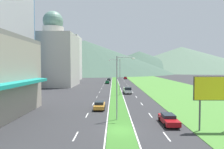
% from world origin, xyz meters
% --- Properties ---
extents(ground_plane, '(600.00, 600.00, 0.00)m').
position_xyz_m(ground_plane, '(0.00, 0.00, 0.00)').
color(ground_plane, '#2D2D30').
extents(grass_median, '(3.20, 240.00, 0.06)m').
position_xyz_m(grass_median, '(0.00, 60.00, 0.03)').
color(grass_median, '#387028').
rests_on(grass_median, ground_plane).
extents(grass_verge_right, '(24.00, 240.00, 0.06)m').
position_xyz_m(grass_verge_right, '(20.60, 60.00, 0.03)').
color(grass_verge_right, '#477F33').
rests_on(grass_verge_right, ground_plane).
extents(lane_dash_left_2, '(0.16, 2.80, 0.01)m').
position_xyz_m(lane_dash_left_2, '(-5.10, -1.82, 0.01)').
color(lane_dash_left_2, silver).
rests_on(lane_dash_left_2, ground_plane).
extents(lane_dash_left_3, '(0.16, 2.80, 0.01)m').
position_xyz_m(lane_dash_left_3, '(-5.10, 7.27, 0.01)').
color(lane_dash_left_3, silver).
rests_on(lane_dash_left_3, ground_plane).
extents(lane_dash_left_4, '(0.16, 2.80, 0.01)m').
position_xyz_m(lane_dash_left_4, '(-5.10, 16.36, 0.01)').
color(lane_dash_left_4, silver).
rests_on(lane_dash_left_4, ground_plane).
extents(lane_dash_left_5, '(0.16, 2.80, 0.01)m').
position_xyz_m(lane_dash_left_5, '(-5.10, 25.45, 0.01)').
color(lane_dash_left_5, silver).
rests_on(lane_dash_left_5, ground_plane).
extents(lane_dash_left_6, '(0.16, 2.80, 0.01)m').
position_xyz_m(lane_dash_left_6, '(-5.10, 34.54, 0.01)').
color(lane_dash_left_6, silver).
rests_on(lane_dash_left_6, ground_plane).
extents(lane_dash_left_7, '(0.16, 2.80, 0.01)m').
position_xyz_m(lane_dash_left_7, '(-5.10, 43.63, 0.01)').
color(lane_dash_left_7, silver).
rests_on(lane_dash_left_7, ground_plane).
extents(lane_dash_left_8, '(0.16, 2.80, 0.01)m').
position_xyz_m(lane_dash_left_8, '(-5.10, 52.72, 0.01)').
color(lane_dash_left_8, silver).
rests_on(lane_dash_left_8, ground_plane).
extents(lane_dash_left_9, '(0.16, 2.80, 0.01)m').
position_xyz_m(lane_dash_left_9, '(-5.10, 61.82, 0.01)').
color(lane_dash_left_9, silver).
rests_on(lane_dash_left_9, ground_plane).
extents(lane_dash_left_10, '(0.16, 2.80, 0.01)m').
position_xyz_m(lane_dash_left_10, '(-5.10, 70.91, 0.01)').
color(lane_dash_left_10, silver).
rests_on(lane_dash_left_10, ground_plane).
extents(lane_dash_left_11, '(0.16, 2.80, 0.01)m').
position_xyz_m(lane_dash_left_11, '(-5.10, 80.00, 0.01)').
color(lane_dash_left_11, silver).
rests_on(lane_dash_left_11, ground_plane).
extents(lane_dash_left_12, '(0.16, 2.80, 0.01)m').
position_xyz_m(lane_dash_left_12, '(-5.10, 89.09, 0.01)').
color(lane_dash_left_12, silver).
rests_on(lane_dash_left_12, ground_plane).
extents(lane_dash_left_13, '(0.16, 2.80, 0.01)m').
position_xyz_m(lane_dash_left_13, '(-5.10, 98.18, 0.01)').
color(lane_dash_left_13, silver).
rests_on(lane_dash_left_13, ground_plane).
extents(lane_dash_right_2, '(0.16, 2.80, 0.01)m').
position_xyz_m(lane_dash_right_2, '(5.10, -1.82, 0.01)').
color(lane_dash_right_2, silver).
rests_on(lane_dash_right_2, ground_plane).
extents(lane_dash_right_3, '(0.16, 2.80, 0.01)m').
position_xyz_m(lane_dash_right_3, '(5.10, 7.27, 0.01)').
color(lane_dash_right_3, silver).
rests_on(lane_dash_right_3, ground_plane).
extents(lane_dash_right_4, '(0.16, 2.80, 0.01)m').
position_xyz_m(lane_dash_right_4, '(5.10, 16.36, 0.01)').
color(lane_dash_right_4, silver).
rests_on(lane_dash_right_4, ground_plane).
extents(lane_dash_right_5, '(0.16, 2.80, 0.01)m').
position_xyz_m(lane_dash_right_5, '(5.10, 25.45, 0.01)').
color(lane_dash_right_5, silver).
rests_on(lane_dash_right_5, ground_plane).
extents(lane_dash_right_6, '(0.16, 2.80, 0.01)m').
position_xyz_m(lane_dash_right_6, '(5.10, 34.54, 0.01)').
color(lane_dash_right_6, silver).
rests_on(lane_dash_right_6, ground_plane).
extents(lane_dash_right_7, '(0.16, 2.80, 0.01)m').
position_xyz_m(lane_dash_right_7, '(5.10, 43.63, 0.01)').
color(lane_dash_right_7, silver).
rests_on(lane_dash_right_7, ground_plane).
extents(lane_dash_right_8, '(0.16, 2.80, 0.01)m').
position_xyz_m(lane_dash_right_8, '(5.10, 52.72, 0.01)').
color(lane_dash_right_8, silver).
rests_on(lane_dash_right_8, ground_plane).
extents(lane_dash_right_9, '(0.16, 2.80, 0.01)m').
position_xyz_m(lane_dash_right_9, '(5.10, 61.82, 0.01)').
color(lane_dash_right_9, silver).
rests_on(lane_dash_right_9, ground_plane).
extents(lane_dash_right_10, '(0.16, 2.80, 0.01)m').
position_xyz_m(lane_dash_right_10, '(5.10, 70.91, 0.01)').
color(lane_dash_right_10, silver).
rests_on(lane_dash_right_10, ground_plane).
extents(lane_dash_right_11, '(0.16, 2.80, 0.01)m').
position_xyz_m(lane_dash_right_11, '(5.10, 80.00, 0.01)').
color(lane_dash_right_11, silver).
rests_on(lane_dash_right_11, ground_plane).
extents(lane_dash_right_12, '(0.16, 2.80, 0.01)m').
position_xyz_m(lane_dash_right_12, '(5.10, 89.09, 0.01)').
color(lane_dash_right_12, silver).
rests_on(lane_dash_right_12, ground_plane).
extents(lane_dash_right_13, '(0.16, 2.80, 0.01)m').
position_xyz_m(lane_dash_right_13, '(5.10, 98.18, 0.01)').
color(lane_dash_right_13, silver).
rests_on(lane_dash_right_13, ground_plane).
extents(edge_line_median_left, '(0.16, 240.00, 0.01)m').
position_xyz_m(edge_line_median_left, '(-1.75, 60.00, 0.01)').
color(edge_line_median_left, silver).
rests_on(edge_line_median_left, ground_plane).
extents(edge_line_median_right, '(0.16, 240.00, 0.01)m').
position_xyz_m(edge_line_median_right, '(1.75, 60.00, 0.01)').
color(edge_line_median_right, silver).
rests_on(edge_line_median_right, ground_plane).
extents(domed_building, '(18.06, 18.06, 30.37)m').
position_xyz_m(domed_building, '(-25.36, 53.86, 11.83)').
color(domed_building, '#B7B2A8').
rests_on(domed_building, ground_plane).
extents(midrise_colored, '(15.93, 15.93, 25.79)m').
position_xyz_m(midrise_colored, '(-28.79, 88.21, 12.90)').
color(midrise_colored, silver).
rests_on(midrise_colored, ground_plane).
extents(hill_far_left, '(229.95, 229.95, 42.50)m').
position_xyz_m(hill_far_left, '(-38.75, 222.31, 21.25)').
color(hill_far_left, '#3D5647').
rests_on(hill_far_left, ground_plane).
extents(hill_far_center, '(166.51, 166.51, 30.96)m').
position_xyz_m(hill_far_center, '(37.92, 255.34, 15.48)').
color(hill_far_center, '#3D5647').
rests_on(hill_far_center, ground_plane).
extents(hill_far_right, '(238.88, 238.88, 39.93)m').
position_xyz_m(hill_far_right, '(108.68, 278.12, 19.97)').
color(hill_far_right, '#516B56').
rests_on(hill_far_right, ground_plane).
extents(street_lamp_near, '(2.75, 0.36, 9.34)m').
position_xyz_m(street_lamp_near, '(-0.06, 4.57, 5.35)').
color(street_lamp_near, '#99999E').
rests_on(street_lamp_near, ground_plane).
extents(street_lamp_mid, '(3.26, 0.48, 9.88)m').
position_xyz_m(street_lamp_mid, '(0.59, 28.06, 5.68)').
color(street_lamp_mid, '#99999E').
rests_on(street_lamp_mid, ground_plane).
extents(billboard_roadside, '(5.02, 0.28, 6.65)m').
position_xyz_m(billboard_roadside, '(11.26, -0.09, 4.91)').
color(billboard_roadside, '#4C4C51').
rests_on(billboard_roadside, ground_plane).
extents(car_0, '(1.95, 4.60, 1.40)m').
position_xyz_m(car_0, '(6.59, 2.50, 0.73)').
color(car_0, maroon).
rests_on(car_0, ground_plane).
extents(car_1, '(1.86, 4.71, 1.51)m').
position_xyz_m(car_1, '(-3.64, 63.90, 0.78)').
color(car_1, '#0C5128').
rests_on(car_1, ground_plane).
extents(car_2, '(1.98, 4.43, 1.46)m').
position_xyz_m(car_2, '(-3.40, 11.48, 0.74)').
color(car_2, '#C6842D').
rests_on(car_2, ground_plane).
extents(car_3, '(1.94, 4.49, 1.53)m').
position_xyz_m(car_3, '(6.89, 96.33, 0.79)').
color(car_3, maroon).
rests_on(car_3, ground_plane).
extents(car_4, '(1.89, 4.55, 1.48)m').
position_xyz_m(car_4, '(-3.36, 80.56, 0.75)').
color(car_4, black).
rests_on(car_4, ground_plane).
extents(pickup_truck_0, '(2.18, 5.40, 2.00)m').
position_xyz_m(pickup_truck_0, '(3.29, 31.69, 0.98)').
color(pickup_truck_0, silver).
rests_on(pickup_truck_0, ground_plane).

